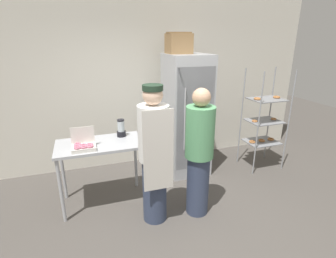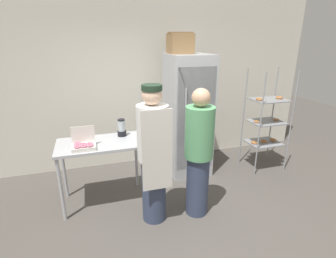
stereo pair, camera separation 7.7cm
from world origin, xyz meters
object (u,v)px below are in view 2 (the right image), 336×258
Objects in this scene: person_baker at (153,154)px; refrigerator at (188,116)px; baking_rack at (266,122)px; person_customer at (199,154)px; blender_pitcher at (122,129)px; donut_box at (84,145)px; cardboard_storage_box at (180,43)px.

refrigerator is at bearing 52.24° from person_baker.
person_customer is at bearing -151.89° from baking_rack.
blender_pitcher is 0.14× the size of person_baker.
donut_box is at bearing 151.97° from person_baker.
person_customer is at bearing -18.67° from donut_box.
donut_box is 0.80× the size of cardboard_storage_box.
blender_pitcher is 0.15× the size of person_customer.
baking_rack is 4.81× the size of cardboard_storage_box.
baking_rack is at bearing 2.18° from blender_pitcher.
refrigerator is 1.18× the size of person_customer.
cardboard_storage_box is 1.90m from person_baker.
blender_pitcher is at bearing 109.95° from person_baker.
blender_pitcher is at bearing 32.05° from donut_box.
donut_box is 0.17× the size of person_baker.
person_customer is (0.84, -0.79, -0.16)m from blender_pitcher.
person_baker is (-0.76, -1.23, -1.24)m from cardboard_storage_box.
cardboard_storage_box is 1.82m from person_customer.
person_baker is (-2.22, -0.84, 0.05)m from baking_rack.
baking_rack is 1.99m from cardboard_storage_box.
cardboard_storage_box is at bearing 27.48° from donut_box.
baking_rack is at bearing 7.94° from donut_box.
refrigerator reaches higher than person_customer.
refrigerator is at bearing 75.36° from person_customer.
donut_box is 1.44m from person_customer.
person_customer is at bearing -42.98° from blender_pitcher.
person_baker is (0.79, -0.42, -0.05)m from donut_box.
person_customer is (-0.31, -1.18, -0.14)m from refrigerator.
donut_box is at bearing 161.33° from person_customer.
donut_box is at bearing -172.06° from baking_rack.
person_baker is at bearing -127.76° from refrigerator.
refrigerator reaches higher than donut_box.
refrigerator is 1.14× the size of baking_rack.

